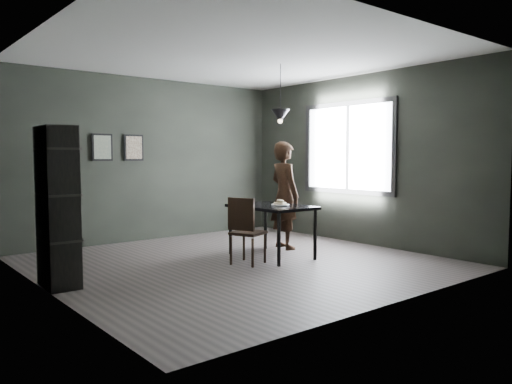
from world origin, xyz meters
TOP-DOWN VIEW (x-y plane):
  - ground at (0.00, 0.00)m, footprint 5.00×5.00m
  - back_wall at (0.00, 2.50)m, footprint 5.00×0.10m
  - ceiling at (0.00, 0.00)m, footprint 5.00×5.00m
  - window_assembly at (2.47, 0.20)m, footprint 0.04×1.96m
  - cafe_table at (0.60, 0.00)m, footprint 0.80×1.20m
  - white_plate at (0.65, -0.13)m, footprint 0.23×0.23m
  - donut_pile at (0.65, -0.13)m, footprint 0.18×0.19m
  - woman at (1.20, 0.39)m, footprint 0.49×0.67m
  - wood_chair at (-0.03, -0.18)m, footprint 0.51×0.51m
  - shelf_unit at (-2.32, 0.26)m, footprint 0.36×0.61m
  - pendant_lamp at (0.85, 0.10)m, footprint 0.28×0.28m
  - framed_print_left at (-0.90, 2.47)m, footprint 0.34×0.04m
  - framed_print_right at (-0.35, 2.47)m, footprint 0.34×0.04m

SIDE VIEW (x-z plane):
  - ground at x=0.00m, z-range 0.00..0.00m
  - wood_chair at x=-0.03m, z-range 0.06..0.97m
  - cafe_table at x=0.60m, z-range 0.30..1.05m
  - white_plate at x=0.65m, z-range 0.75..0.76m
  - donut_pile at x=0.65m, z-range 0.75..0.83m
  - woman at x=1.20m, z-range 0.00..1.68m
  - shelf_unit at x=-2.32m, z-range 0.00..1.78m
  - back_wall at x=0.00m, z-range 0.00..2.80m
  - window_assembly at x=2.47m, z-range 0.82..2.38m
  - framed_print_left at x=-0.90m, z-range 1.38..1.82m
  - framed_print_right at x=-0.35m, z-range 1.38..1.82m
  - pendant_lamp at x=0.85m, z-range 1.62..2.48m
  - ceiling at x=0.00m, z-range 2.79..2.81m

